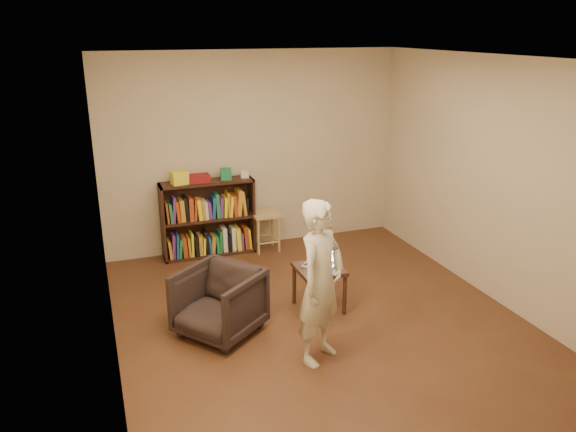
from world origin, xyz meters
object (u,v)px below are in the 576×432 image
object	(u,v)px
stool	(265,220)
laptop	(320,260)
side_table	(319,274)
armchair	(219,302)
person	(321,282)
bookshelf	(208,222)

from	to	relation	value
stool	laptop	xyz separation A→B (m)	(0.05, -1.74, 0.12)
side_table	armchair	bearing A→B (deg)	-173.19
armchair	laptop	size ratio (longest dim) A/B	1.81
armchair	side_table	xyz separation A→B (m)	(1.11, 0.13, 0.07)
armchair	laptop	bearing A→B (deg)	61.37
stool	person	bearing A→B (deg)	-97.17
bookshelf	stool	bearing A→B (deg)	-8.15
bookshelf	laptop	size ratio (longest dim) A/B	2.98
stool	bookshelf	bearing A→B (deg)	171.85
stool	person	world-z (taller)	person
stool	person	distance (m)	2.71
stool	laptop	distance (m)	1.74
bookshelf	stool	xyz separation A→B (m)	(0.75, -0.11, -0.02)
stool	laptop	world-z (taller)	laptop
stool	laptop	bearing A→B (deg)	-88.21
armchair	bookshelf	bearing A→B (deg)	132.36
bookshelf	laptop	distance (m)	2.02
person	side_table	bearing A→B (deg)	32.49
armchair	person	world-z (taller)	person
bookshelf	laptop	bearing A→B (deg)	-66.47
armchair	stool	bearing A→B (deg)	112.39
armchair	side_table	size ratio (longest dim) A/B	1.52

